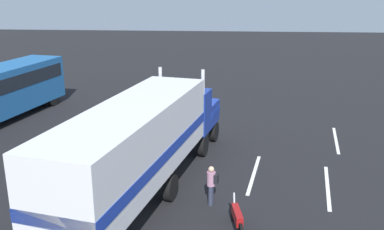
% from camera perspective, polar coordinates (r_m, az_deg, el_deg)
% --- Properties ---
extents(ground_plane, '(120.00, 120.00, 0.00)m').
position_cam_1_polar(ground_plane, '(24.09, -0.70, -3.52)').
color(ground_plane, black).
extents(lane_stripe_near, '(4.36, 0.94, 0.01)m').
position_cam_1_polar(lane_stripe_near, '(20.28, 8.21, -7.76)').
color(lane_stripe_near, silver).
rests_on(lane_stripe_near, ground_plane).
extents(lane_stripe_mid, '(4.36, 0.93, 0.01)m').
position_cam_1_polar(lane_stripe_mid, '(19.78, 17.55, -9.07)').
color(lane_stripe_mid, silver).
rests_on(lane_stripe_mid, ground_plane).
extents(lane_stripe_far, '(4.36, 0.90, 0.01)m').
position_cam_1_polar(lane_stripe_far, '(25.62, 18.56, -3.16)').
color(lane_stripe_far, silver).
rests_on(lane_stripe_far, ground_plane).
extents(semi_truck, '(14.36, 5.53, 4.50)m').
position_cam_1_polar(semi_truck, '(17.32, -6.28, -3.05)').
color(semi_truck, '#193399').
rests_on(semi_truck, ground_plane).
extents(person_bystander, '(0.35, 0.47, 1.63)m').
position_cam_1_polar(person_bystander, '(17.15, 2.62, -9.10)').
color(person_bystander, '#2D3347').
rests_on(person_bystander, ground_plane).
extents(motorcycle, '(2.10, 0.43, 1.12)m').
position_cam_1_polar(motorcycle, '(15.73, 5.99, -13.45)').
color(motorcycle, black).
rests_on(motorcycle, ground_plane).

